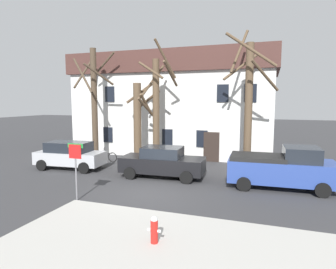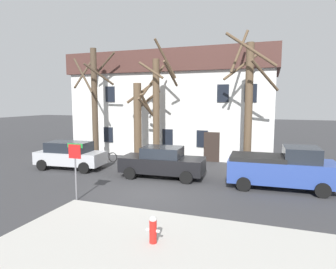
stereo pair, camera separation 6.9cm
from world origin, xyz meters
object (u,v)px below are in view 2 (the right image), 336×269
fire_hydrant (153,229)px  street_sign_pole (75,161)px  car_black_sedan (162,162)px  bicycle_leaning (107,157)px  tree_bare_near (94,100)px  pickup_truck_blue (282,168)px  building_main (178,103)px  tree_bare_far (157,107)px  tree_bare_mid (139,120)px  car_silver_wagon (70,155)px  tree_bare_end (248,102)px

fire_hydrant → street_sign_pole: (-4.66, 2.64, 1.21)m
car_black_sedan → bicycle_leaning: 5.86m
fire_hydrant → bicycle_leaning: bearing=127.2°
tree_bare_near → pickup_truck_blue: (12.61, -3.07, -3.31)m
building_main → tree_bare_far: 6.26m
tree_bare_mid → car_black_sedan: bearing=-47.5°
tree_bare_near → fire_hydrant: size_ratio=9.75×
tree_bare_far → car_silver_wagon: 6.33m
car_black_sedan → pickup_truck_blue: pickup_truck_blue is taller
car_black_sedan → fire_hydrant: 7.92m
tree_bare_end → building_main: bearing=134.0°
fire_hydrant → street_sign_pole: 5.49m
tree_bare_near → bicycle_leaning: (1.15, -0.41, -3.96)m
car_silver_wagon → street_sign_pole: bearing=-50.1°
building_main → pickup_truck_blue: size_ratio=3.20×
building_main → fire_hydrant: bearing=-74.8°
car_silver_wagon → fire_hydrant: size_ratio=5.38×
street_sign_pole → tree_bare_mid: bearing=95.4°
tree_bare_mid → fire_hydrant: bearing=-63.1°
tree_bare_near → tree_bare_far: tree_bare_far is taller
tree_bare_near → bicycle_leaning: bearing=-19.6°
building_main → tree_bare_end: bearing=-46.0°
fire_hydrant → building_main: bearing=105.2°
car_silver_wagon → car_black_sedan: (6.23, -0.01, -0.03)m
tree_bare_end → tree_bare_near: bearing=177.2°
tree_bare_far → pickup_truck_blue: size_ratio=1.58×
tree_bare_mid → car_silver_wagon: bearing=-136.3°
tree_bare_near → fire_hydrant: 14.30m
tree_bare_end → bicycle_leaning: size_ratio=4.87×
car_black_sedan → bicycle_leaning: (-5.20, 2.64, -0.50)m
tree_bare_near → car_black_sedan: 7.85m
building_main → tree_bare_near: bearing=-125.4°
car_silver_wagon → street_sign_pole: 6.42m
building_main → fire_hydrant: building_main is taller
car_black_sedan → street_sign_pole: (-2.15, -4.87, 0.89)m
tree_bare_far → bicycle_leaning: bearing=-175.5°
street_sign_pole → bicycle_leaning: size_ratio=1.42×
building_main → car_silver_wagon: (-4.21, -9.17, -3.18)m
tree_bare_mid → tree_bare_end: 7.44m
car_black_sedan → pickup_truck_blue: bearing=-0.1°
bicycle_leaning → fire_hydrant: bearing=-52.8°
fire_hydrant → car_black_sedan: bearing=108.5°
tree_bare_mid → bicycle_leaning: bearing=-166.9°
tree_bare_mid → tree_bare_end: (7.31, -0.64, 1.24)m
building_main → street_sign_pole: (-0.13, -14.04, -2.32)m
tree_bare_near → car_silver_wagon: bearing=-87.6°
tree_bare_near → pickup_truck_blue: bearing=-13.7°
pickup_truck_blue → bicycle_leaning: pickup_truck_blue is taller
fire_hydrant → street_sign_pole: street_sign_pole is taller
street_sign_pole → bicycle_leaning: street_sign_pole is taller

